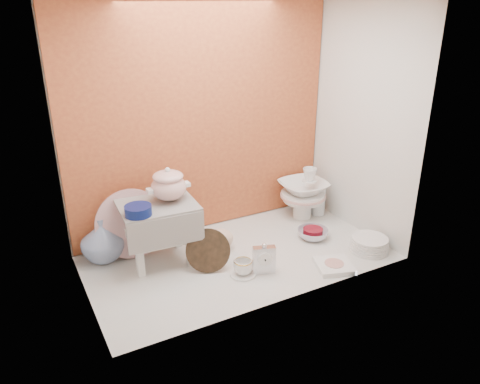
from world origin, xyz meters
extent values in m
plane|color=silver|center=(0.00, 0.00, 0.00)|extent=(1.80, 1.80, 0.00)
cube|color=#C26130|center=(0.00, 0.50, 0.75)|extent=(1.80, 0.06, 1.50)
cube|color=silver|center=(-0.90, 0.00, 0.75)|extent=(0.06, 1.00, 1.50)
cube|color=silver|center=(0.90, 0.00, 0.75)|extent=(0.06, 1.00, 1.50)
cylinder|color=#0A1752|center=(-0.57, 0.09, 0.40)|extent=(0.16, 0.16, 0.05)
imported|color=silver|center=(-0.73, 0.36, 0.13)|extent=(0.31, 0.31, 0.27)
cube|color=silver|center=(0.04, -0.23, 0.09)|extent=(0.14, 0.08, 0.19)
ellipsoid|color=#CEAB91|center=(-0.08, 0.13, 0.08)|extent=(0.30, 0.24, 0.15)
cylinder|color=white|center=(-0.07, -0.19, 0.01)|extent=(0.18, 0.18, 0.01)
imported|color=white|center=(-0.07, -0.19, 0.05)|extent=(0.13, 0.13, 0.09)
cube|color=white|center=(0.44, -0.37, 0.01)|extent=(0.26, 0.26, 0.03)
cylinder|color=white|center=(0.76, -0.32, 0.04)|extent=(0.28, 0.28, 0.09)
imported|color=silver|center=(0.54, -0.02, 0.03)|extent=(0.26, 0.26, 0.06)
cylinder|color=silver|center=(0.80, 0.27, 0.10)|extent=(0.12, 0.12, 0.20)
camera|label=1|loc=(-1.17, -2.19, 1.47)|focal=34.99mm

